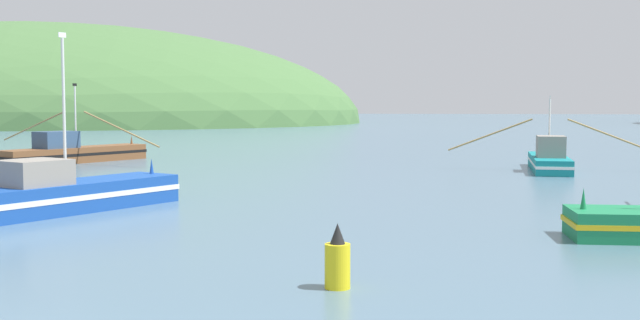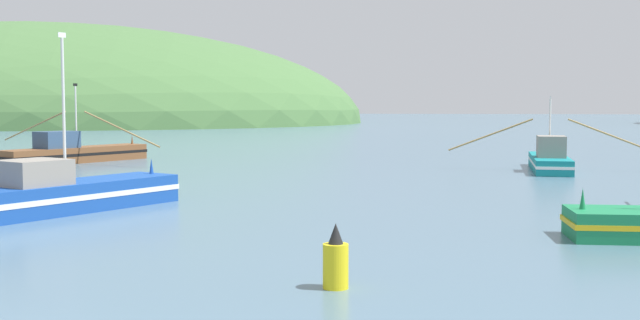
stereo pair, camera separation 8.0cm
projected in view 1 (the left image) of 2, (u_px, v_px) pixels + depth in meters
name	position (u px, v px, depth m)	size (l,w,h in m)	color
hill_mid_left	(37.00, 122.00, 179.78)	(149.79, 119.83, 44.55)	#47703D
fishing_boat_brown	(73.00, 152.00, 57.64)	(16.09, 11.79, 5.88)	brown
fishing_boat_teal	(549.00, 160.00, 51.05)	(13.20, 9.74, 4.91)	#147F84
fishing_boat_blue	(63.00, 194.00, 31.66)	(6.86, 10.36, 7.28)	#19479E
channel_buoy	(337.00, 261.00, 18.63)	(0.62, 0.62, 1.58)	yellow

